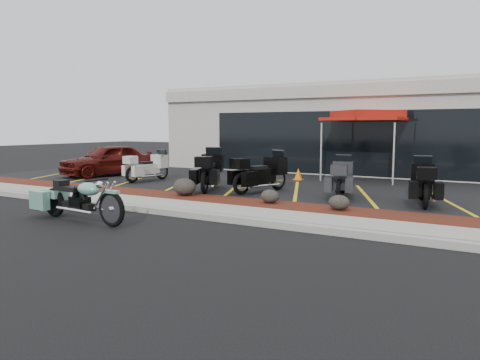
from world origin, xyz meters
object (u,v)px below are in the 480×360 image
Objects in this scene: hero_cruiser at (112,204)px; popup_canopy at (367,117)px; traffic_cone at (298,174)px; touring_white at (162,164)px; parked_car at (107,160)px.

popup_canopy is at bearing 81.64° from hero_cruiser.
popup_canopy is (2.16, 1.42, 2.15)m from traffic_cone.
hero_cruiser reaches higher than traffic_cone.
touring_white is 0.54× the size of popup_canopy.
touring_white is at bearing 126.82° from hero_cruiser.
hero_cruiser is 9.26m from traffic_cone.
parked_car is at bearing -136.26° from popup_canopy.
touring_white reaches higher than hero_cruiser.
popup_canopy is (6.74, 3.90, 1.80)m from touring_white.
traffic_cone is at bearing 92.66° from hero_cruiser.
popup_canopy is at bearing -51.77° from touring_white.
popup_canopy reaches higher than touring_white.
traffic_cone is at bearing 32.72° from parked_car.
parked_car is 10.53m from popup_canopy.
touring_white is 5.22m from traffic_cone.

